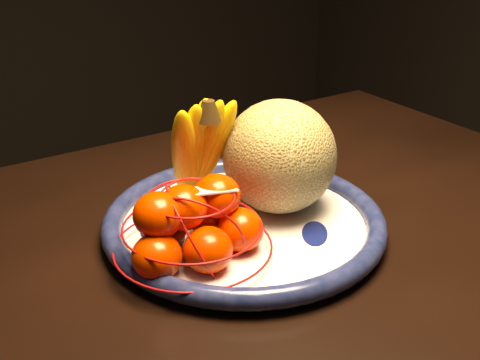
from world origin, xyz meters
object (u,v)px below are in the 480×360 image
banana_bunch (197,149)px  mandarin_bag (193,226)px  cantaloupe (279,156)px  fruit_bowl (244,222)px

banana_bunch → mandarin_bag: bearing=-122.4°
cantaloupe → banana_bunch: size_ratio=0.86×
fruit_bowl → cantaloupe: 0.10m
cantaloupe → banana_bunch: bearing=151.4°
fruit_bowl → cantaloupe: (0.06, 0.01, 0.07)m
cantaloupe → mandarin_bag: size_ratio=0.72×
fruit_bowl → mandarin_bag: size_ratio=1.75×
banana_bunch → mandarin_bag: size_ratio=0.84×
cantaloupe → mandarin_bag: bearing=-163.2°
cantaloupe → mandarin_bag: 0.16m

